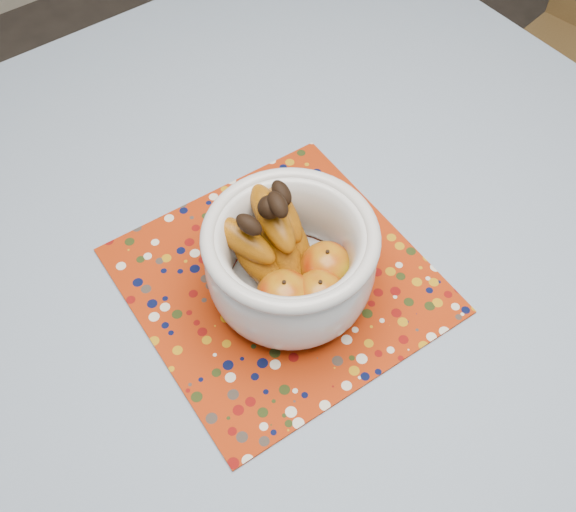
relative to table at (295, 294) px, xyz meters
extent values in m
plane|color=#2D2826|center=(0.00, 0.00, -0.67)|extent=(4.00, 4.00, 0.00)
cube|color=brown|center=(0.00, 0.00, 0.06)|extent=(1.20, 1.20, 0.04)
cylinder|color=brown|center=(0.53, 0.53, -0.32)|extent=(0.06, 0.06, 0.71)
cylinder|color=brown|center=(0.69, 0.26, -0.43)|extent=(0.04, 0.04, 0.48)
cylinder|color=brown|center=(1.06, 0.32, -0.43)|extent=(0.04, 0.04, 0.48)
cube|color=slate|center=(0.00, 0.00, 0.08)|extent=(1.32, 1.32, 0.01)
cube|color=#992708|center=(-0.04, -0.01, 0.09)|extent=(0.40, 0.40, 0.00)
cylinder|color=silver|center=(-0.04, -0.04, 0.10)|extent=(0.11, 0.11, 0.01)
cylinder|color=silver|center=(-0.04, -0.04, 0.11)|extent=(0.16, 0.16, 0.01)
torus|color=silver|center=(-0.04, -0.04, 0.21)|extent=(0.22, 0.22, 0.02)
ellipsoid|color=maroon|center=(-0.07, -0.07, 0.15)|extent=(0.07, 0.07, 0.07)
ellipsoid|color=maroon|center=(0.00, -0.06, 0.14)|extent=(0.07, 0.07, 0.06)
ellipsoid|color=maroon|center=(-0.03, -0.09, 0.15)|extent=(0.07, 0.07, 0.06)
sphere|color=black|center=(-0.04, 0.00, 0.23)|extent=(0.03, 0.03, 0.03)
camera|label=1|loc=(-0.33, -0.43, 0.86)|focal=42.00mm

